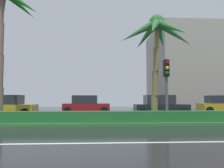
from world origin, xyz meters
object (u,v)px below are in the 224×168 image
palm_tree_centre_left (157,36)px  car_in_traffic_third (160,106)px  palm_tree_mid_left (2,10)px  car_in_traffic_leading (8,106)px  car_in_traffic_fourth (221,105)px  car_in_traffic_second (86,105)px  traffic_signal_median_right (167,78)px

palm_tree_centre_left → car_in_traffic_third: (1.46, 4.57, -4.47)m
palm_tree_mid_left → car_in_traffic_third: palm_tree_mid_left is taller
car_in_traffic_leading → car_in_traffic_fourth: same height
palm_tree_mid_left → car_in_traffic_second: (4.79, 6.78, -6.17)m
palm_tree_mid_left → car_in_traffic_fourth: 20.06m
palm_tree_centre_left → traffic_signal_median_right: bearing=-65.5°
car_in_traffic_second → car_in_traffic_third: (6.28, -2.82, 0.00)m
palm_tree_mid_left → car_in_traffic_second: palm_tree_mid_left is taller
palm_tree_centre_left → traffic_signal_median_right: size_ratio=1.80×
car_in_traffic_third → palm_tree_mid_left: bearing=-160.3°
palm_tree_mid_left → traffic_signal_median_right: size_ratio=2.38×
car_in_traffic_leading → car_in_traffic_fourth: (19.18, 2.52, 0.00)m
palm_tree_mid_left → palm_tree_centre_left: 9.77m
car_in_traffic_leading → palm_tree_centre_left: bearing=-23.9°
palm_tree_centre_left → car_in_traffic_second: bearing=123.1°
palm_tree_centre_left → car_in_traffic_second: 9.88m
traffic_signal_median_right → car_in_traffic_second: size_ratio=0.83×
palm_tree_centre_left → car_in_traffic_leading: 12.77m
car_in_traffic_third → car_in_traffic_fourth: same height
traffic_signal_median_right → car_in_traffic_second: bearing=122.4°
traffic_signal_median_right → car_in_traffic_third: traffic_signal_median_right is taller
traffic_signal_median_right → car_in_traffic_fourth: traffic_signal_median_right is taller
car_in_traffic_fourth → traffic_signal_median_right: bearing=-134.4°
car_in_traffic_third → car_in_traffic_fourth: size_ratio=1.00×
palm_tree_centre_left → car_in_traffic_fourth: bearing=41.8°
traffic_signal_median_right → car_in_traffic_leading: 12.69m
palm_tree_mid_left → car_in_traffic_second: bearing=54.8°
car_in_traffic_second → traffic_signal_median_right: bearing=-57.6°
palm_tree_mid_left → car_in_traffic_fourth: palm_tree_mid_left is taller
car_in_traffic_third → traffic_signal_median_right: bearing=-102.1°
palm_tree_mid_left → car_in_traffic_third: (11.06, 3.96, -6.17)m
car_in_traffic_leading → car_in_traffic_second: same height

